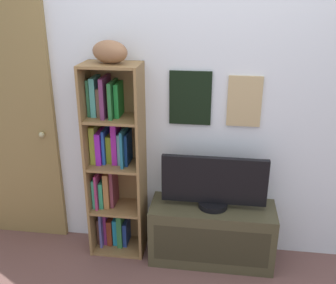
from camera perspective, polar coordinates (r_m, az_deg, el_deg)
name	(u,v)px	position (r m, az deg, el deg)	size (l,w,h in m)	color
back_wall	(195,105)	(2.91, 3.92, 5.50)	(4.80, 0.08, 2.40)	silver
bookshelf	(113,164)	(3.04, -8.09, -3.16)	(0.42, 0.29, 1.52)	olive
football	(110,52)	(2.75, -8.53, 12.94)	(0.28, 0.16, 0.16)	#8C5F3F
tv_stand	(212,233)	(3.12, 6.40, -13.12)	(0.95, 0.36, 0.47)	#433E29
television	(214,183)	(2.90, 6.75, -6.01)	(0.78, 0.22, 0.40)	black
door	(5,127)	(3.38, -22.80, 2.11)	(0.86, 0.09, 1.95)	olive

